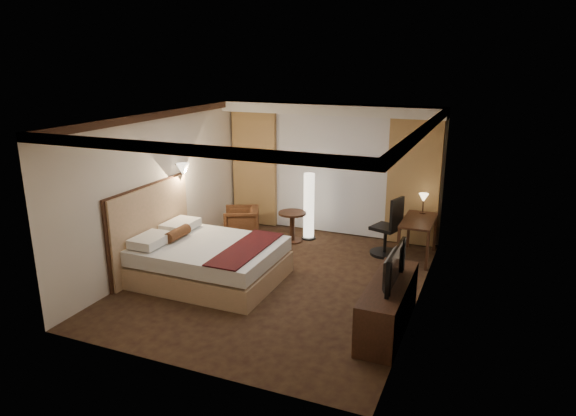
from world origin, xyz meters
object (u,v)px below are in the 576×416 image
at_px(armchair, 241,221).
at_px(television, 388,262).
at_px(floor_lamp, 309,206).
at_px(side_table, 292,227).
at_px(bed, 210,261).
at_px(desk, 417,239).
at_px(office_chair, 386,226).
at_px(dresser, 388,306).

xyz_separation_m(armchair, television, (3.53, -2.55, 0.63)).
relative_size(floor_lamp, television, 1.36).
height_order(side_table, floor_lamp, floor_lamp).
xyz_separation_m(bed, desk, (3.01, 2.31, 0.05)).
relative_size(desk, office_chair, 0.99).
bearing_deg(office_chair, side_table, -161.74).
relative_size(side_table, office_chair, 0.54).
xyz_separation_m(floor_lamp, office_chair, (1.63, -0.29, -0.12)).
xyz_separation_m(side_table, dresser, (2.51, -2.74, 0.04)).
bearing_deg(side_table, desk, 1.11).
height_order(side_table, desk, desk).
bearing_deg(desk, bed, -142.52).
xyz_separation_m(floor_lamp, dresser, (2.27, -3.02, -0.35)).
height_order(floor_lamp, office_chair, floor_lamp).
bearing_deg(desk, armchair, -176.12).
bearing_deg(dresser, side_table, 132.52).
bearing_deg(dresser, floor_lamp, 126.86).
bearing_deg(desk, television, -89.59).
bearing_deg(desk, dresser, -88.97).
distance_m(side_table, floor_lamp, 0.54).
xyz_separation_m(office_chair, television, (0.60, -2.74, 0.41)).
height_order(bed, desk, desk).
xyz_separation_m(bed, side_table, (0.55, 2.26, -0.02)).
bearing_deg(television, office_chair, 13.01).
bearing_deg(television, bed, 81.63).
bearing_deg(bed, television, -8.96).
distance_m(bed, office_chair, 3.33).
height_order(armchair, dresser, armchair).
distance_m(armchair, television, 4.40).
bearing_deg(office_chair, desk, 23.23).
bearing_deg(television, armchair, 54.77).
relative_size(armchair, dresser, 0.40).
height_order(bed, television, television).
relative_size(floor_lamp, dresser, 0.78).
bearing_deg(dresser, television, 180.00).
height_order(armchair, floor_lamp, floor_lamp).
xyz_separation_m(side_table, desk, (2.46, 0.05, 0.07)).
height_order(desk, dresser, desk).
distance_m(armchair, office_chair, 2.94).
height_order(floor_lamp, dresser, floor_lamp).
relative_size(floor_lamp, desk, 1.22).
height_order(bed, floor_lamp, floor_lamp).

